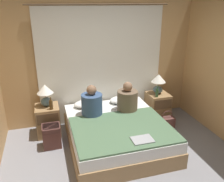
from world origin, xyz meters
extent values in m
plane|color=gray|center=(0.00, 0.00, 0.00)|extent=(16.00, 16.00, 0.00)
cube|color=tan|center=(0.00, 2.01, 1.25)|extent=(3.93, 0.06, 2.50)
cube|color=white|center=(0.00, 1.95, 1.15)|extent=(2.49, 0.02, 2.30)
cylinder|color=brown|center=(0.00, 1.95, 2.32)|extent=(2.69, 0.02, 0.02)
cube|color=#99754C|center=(0.00, 0.94, 0.13)|extent=(1.63, 1.90, 0.26)
cube|color=white|center=(0.00, 0.94, 0.35)|extent=(1.59, 1.86, 0.19)
cube|color=#937047|center=(-1.13, 1.64, 0.28)|extent=(0.43, 0.45, 0.56)
cube|color=#4C3823|center=(-1.13, 1.41, 0.42)|extent=(0.37, 0.02, 0.20)
cube|color=#937047|center=(1.13, 1.64, 0.28)|extent=(0.43, 0.45, 0.56)
cube|color=#4C3823|center=(1.13, 1.41, 0.42)|extent=(0.37, 0.02, 0.20)
ellipsoid|color=slate|center=(-1.13, 1.68, 0.64)|extent=(0.20, 0.20, 0.16)
cylinder|color=#B2A893|center=(-1.13, 1.68, 0.77)|extent=(0.02, 0.02, 0.09)
cone|color=white|center=(-1.13, 1.68, 0.89)|extent=(0.30, 0.30, 0.16)
ellipsoid|color=slate|center=(1.13, 1.68, 0.64)|extent=(0.20, 0.20, 0.16)
cylinder|color=#B2A893|center=(1.13, 1.68, 0.77)|extent=(0.02, 0.02, 0.09)
cone|color=white|center=(1.13, 1.68, 0.89)|extent=(0.30, 0.30, 0.16)
ellipsoid|color=white|center=(-0.36, 1.68, 0.51)|extent=(0.54, 0.34, 0.12)
ellipsoid|color=white|center=(0.36, 1.68, 0.51)|extent=(0.54, 0.34, 0.12)
cube|color=#4C6B4C|center=(0.00, 0.64, 0.46)|extent=(1.57, 1.24, 0.03)
cylinder|color=#38517A|center=(-0.35, 1.29, 0.65)|extent=(0.37, 0.37, 0.40)
sphere|color=#846047|center=(-0.35, 1.29, 0.93)|extent=(0.17, 0.17, 0.17)
cylinder|color=brown|center=(0.32, 1.29, 0.64)|extent=(0.38, 0.38, 0.39)
sphere|color=#846047|center=(0.32, 1.29, 0.92)|extent=(0.17, 0.17, 0.17)
cylinder|color=#513819|center=(-1.05, 1.50, 0.65)|extent=(0.07, 0.07, 0.17)
cylinder|color=#513819|center=(-1.05, 1.50, 0.76)|extent=(0.02, 0.02, 0.06)
cylinder|color=#2D4C28|center=(1.02, 1.50, 0.64)|extent=(0.06, 0.06, 0.16)
cylinder|color=#2D4C28|center=(1.02, 1.50, 0.75)|extent=(0.02, 0.02, 0.06)
cube|color=#9EA0A5|center=(0.17, 0.23, 0.49)|extent=(0.31, 0.23, 0.02)
cube|color=brown|center=(-1.09, 1.18, 0.20)|extent=(0.30, 0.26, 0.41)
cube|color=#452824|center=(-1.09, 1.15, 0.37)|extent=(0.27, 0.27, 0.08)
cube|color=brown|center=(1.14, 1.22, 0.10)|extent=(0.30, 0.17, 0.21)
torus|color=#492B27|center=(1.14, 1.22, 0.25)|extent=(0.23, 0.02, 0.23)
camera|label=1|loc=(-1.10, -2.50, 2.37)|focal=38.00mm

